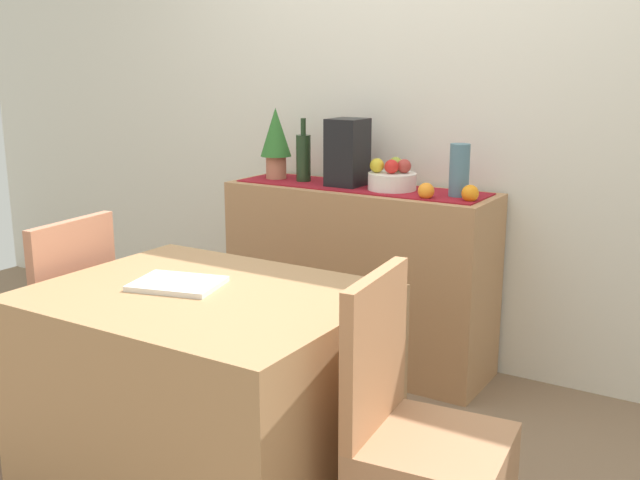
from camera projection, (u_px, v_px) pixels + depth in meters
name	position (u px, v px, depth m)	size (l,w,h in m)	color
ground_plane	(289.00, 453.00, 2.87)	(6.40, 6.40, 0.02)	#80674E
room_wall_rear	(425.00, 86.00, 3.52)	(6.40, 0.06, 2.70)	silver
sideboard_console	(358.00, 276.00, 3.63)	(1.31, 0.42, 0.88)	tan
table_runner	(360.00, 187.00, 3.52)	(1.23, 0.32, 0.01)	maroon
fruit_bowl	(392.00, 181.00, 3.43)	(0.22, 0.22, 0.08)	silver
apple_rear	(392.00, 167.00, 3.39)	(0.07, 0.07, 0.07)	red
apple_front	(377.00, 165.00, 3.42)	(0.07, 0.07, 0.07)	gold
apple_center	(396.00, 164.00, 3.47)	(0.07, 0.07, 0.07)	#94A435
apple_left	(404.00, 166.00, 3.40)	(0.07, 0.07, 0.07)	#A63730
wine_bottle	(303.00, 157.00, 3.66)	(0.07, 0.07, 0.32)	#21361D
coffee_maker	(347.00, 153.00, 3.52)	(0.16, 0.18, 0.32)	black
ceramic_vase	(459.00, 171.00, 3.24)	(0.09, 0.09, 0.24)	slate
potted_plant	(276.00, 138.00, 3.72)	(0.16, 0.16, 0.36)	#B97758
orange_loose_end	(426.00, 191.00, 3.22)	(0.07, 0.07, 0.07)	orange
orange_loose_mid	(470.00, 193.00, 3.16)	(0.07, 0.07, 0.07)	orange
dining_table	(207.00, 397.00, 2.48)	(1.07, 0.85, 0.74)	tan
open_book	(177.00, 284.00, 2.45)	(0.28, 0.21, 0.02)	white
chair_near_window	(52.00, 374.00, 2.92)	(0.43, 0.43, 0.90)	tan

